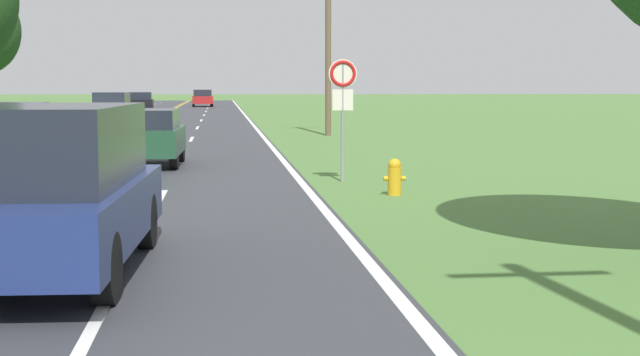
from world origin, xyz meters
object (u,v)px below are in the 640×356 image
(car_dark_blue_van_nearest, at_px, (49,187))
(car_red_sedan_distant, at_px, (202,98))
(car_dark_green_hatchback_approaching, at_px, (145,135))
(car_black_hatchback_receding, at_px, (140,101))
(traffic_sign, at_px, (343,89))
(car_dark_grey_sedan_mid_near, at_px, (19,124))
(car_white_sedan_mid_far, at_px, (112,109))
(fire_hydrant, at_px, (395,177))

(car_dark_blue_van_nearest, xyz_separation_m, car_red_sedan_distant, (0.17, 76.09, -0.14))
(car_dark_green_hatchback_approaching, bearing_deg, car_black_hatchback_receding, -173.24)
(traffic_sign, height_order, car_black_hatchback_receding, traffic_sign)
(car_dark_grey_sedan_mid_near, bearing_deg, car_red_sedan_distant, -6.29)
(car_white_sedan_mid_far, height_order, car_red_sedan_distant, car_white_sedan_mid_far)
(car_dark_green_hatchback_approaching, bearing_deg, car_dark_grey_sedan_mid_near, -145.47)
(traffic_sign, distance_m, car_black_hatchback_receding, 50.88)
(traffic_sign, xyz_separation_m, car_dark_grey_sedan_mid_near, (-9.11, 11.42, -1.19))
(fire_hydrant, xyz_separation_m, car_red_sedan_distant, (-4.87, 69.71, 0.47))
(car_white_sedan_mid_far, xyz_separation_m, car_black_hatchback_receding, (-0.54, 22.20, -0.03))
(traffic_sign, bearing_deg, car_red_sedan_distant, 93.59)
(car_dark_green_hatchback_approaching, distance_m, car_red_sedan_distant, 63.08)
(car_dark_grey_sedan_mid_near, bearing_deg, fire_hydrant, -146.12)
(fire_hydrant, height_order, car_dark_blue_van_nearest, car_dark_blue_van_nearest)
(fire_hydrant, bearing_deg, car_black_hatchback_receding, 99.95)
(fire_hydrant, relative_size, car_black_hatchback_receding, 0.17)
(car_white_sedan_mid_far, relative_size, car_red_sedan_distant, 0.96)
(fire_hydrant, distance_m, car_dark_grey_sedan_mid_near, 16.93)
(car_dark_blue_van_nearest, bearing_deg, car_dark_green_hatchback_approaching, -177.14)
(car_black_hatchback_receding, bearing_deg, traffic_sign, -173.01)
(car_dark_grey_sedan_mid_near, relative_size, car_white_sedan_mid_far, 1.06)
(car_white_sedan_mid_far, xyz_separation_m, car_red_sedan_distant, (3.82, 39.35, -0.02))
(traffic_sign, xyz_separation_m, car_white_sedan_mid_far, (-8.05, 27.94, -1.11))
(car_white_sedan_mid_far, bearing_deg, car_dark_grey_sedan_mid_near, 177.66)
(fire_hydrant, relative_size, car_dark_grey_sedan_mid_near, 0.15)
(car_black_hatchback_receding, xyz_separation_m, car_red_sedan_distant, (4.36, 17.15, 0.01))
(car_white_sedan_mid_far, bearing_deg, fire_hydrant, -162.68)
(fire_hydrant, height_order, car_dark_grey_sedan_mid_near, car_dark_grey_sedan_mid_near)
(car_white_sedan_mid_far, bearing_deg, car_dark_blue_van_nearest, -172.98)
(car_dark_grey_sedan_mid_near, distance_m, car_red_sedan_distant, 56.08)
(car_dark_grey_sedan_mid_near, xyz_separation_m, car_red_sedan_distant, (4.89, 55.87, 0.06))
(fire_hydrant, height_order, car_black_hatchback_receding, car_black_hatchback_receding)
(car_black_hatchback_receding, bearing_deg, car_dark_green_hatchback_approaching, -177.58)
(traffic_sign, distance_m, car_red_sedan_distant, 67.43)
(fire_hydrant, xyz_separation_m, car_dark_grey_sedan_mid_near, (-9.75, 13.84, 0.41))
(car_dark_blue_van_nearest, xyz_separation_m, car_dark_green_hatchback_approaching, (-0.05, 13.01, -0.17))
(car_dark_blue_van_nearest, distance_m, car_black_hatchback_receding, 59.09)
(traffic_sign, height_order, car_red_sedan_distant, traffic_sign)
(traffic_sign, bearing_deg, car_dark_blue_van_nearest, -116.55)
(car_dark_blue_van_nearest, height_order, car_red_sedan_distant, car_dark_blue_van_nearest)
(fire_hydrant, relative_size, car_dark_blue_van_nearest, 0.14)
(car_dark_grey_sedan_mid_near, height_order, car_red_sedan_distant, car_red_sedan_distant)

